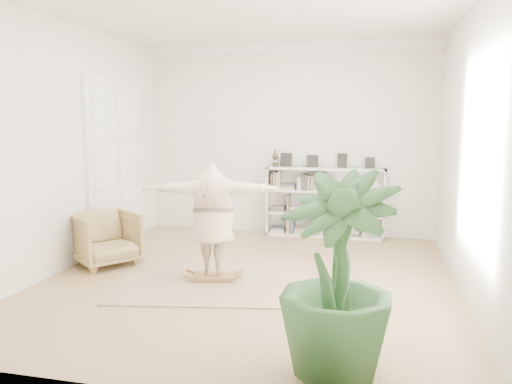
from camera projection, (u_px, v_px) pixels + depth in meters
floor at (250, 279)px, 6.89m from camera, size 6.00×6.00×0.00m
room_shell at (288, 47)px, 9.22m from camera, size 6.00×6.00×6.00m
doors at (115, 166)px, 8.56m from camera, size 0.09×1.78×2.92m
bookshelf at (325, 203)px, 9.35m from camera, size 2.20×0.35×1.64m
armchair at (106, 238)px, 7.55m from camera, size 1.22×1.21×0.80m
rug at (214, 280)px, 6.80m from camera, size 2.82×2.42×0.02m
rocker_board at (214, 276)px, 6.79m from camera, size 0.59×0.42×0.11m
person at (213, 217)px, 6.67m from camera, size 1.93×0.84×1.52m
houseplant at (337, 275)px, 4.20m from camera, size 1.25×1.25×1.76m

